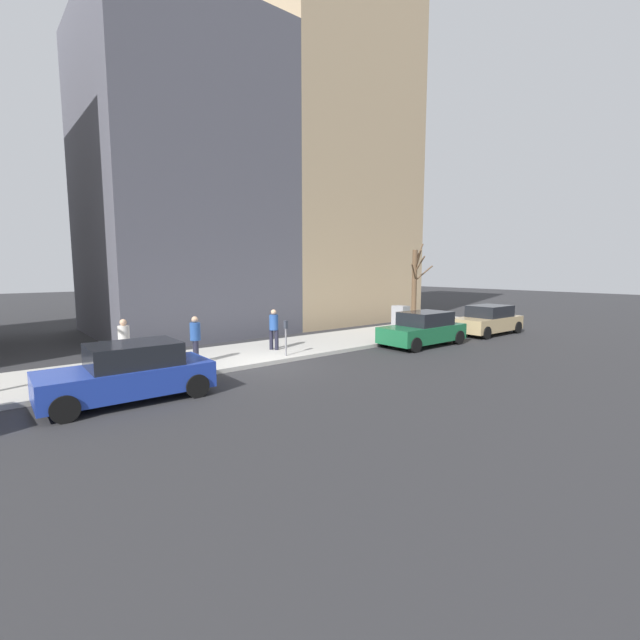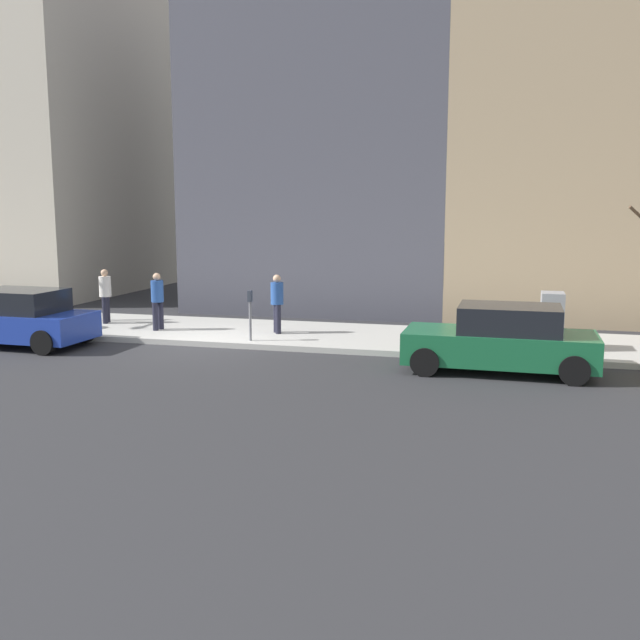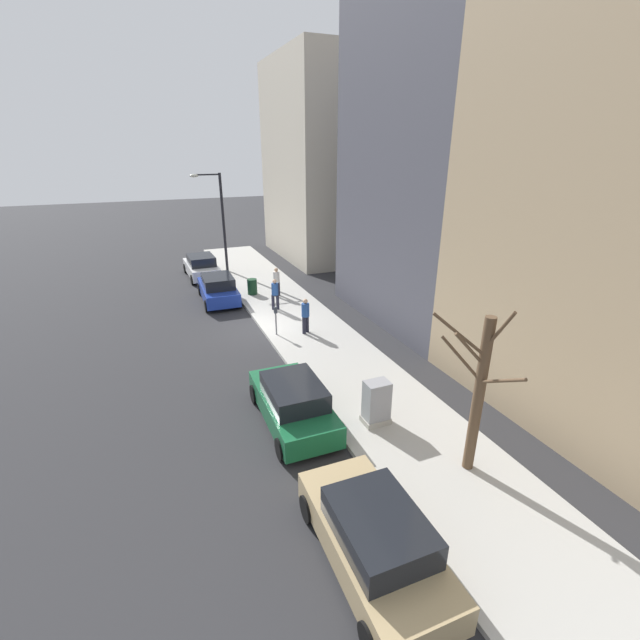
% 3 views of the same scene
% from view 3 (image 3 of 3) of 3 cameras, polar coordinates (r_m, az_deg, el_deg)
% --- Properties ---
extents(ground_plane, '(120.00, 120.00, 0.00)m').
position_cam_3_polar(ground_plane, '(20.87, -8.01, -1.18)').
color(ground_plane, '#2B2B2D').
extents(sidewalk, '(4.00, 36.00, 0.15)m').
position_cam_3_polar(sidewalk, '(21.38, -2.85, -0.20)').
color(sidewalk, '#B2AFA8').
rests_on(sidewalk, ground).
extents(parked_car_tan, '(1.97, 4.22, 1.52)m').
position_cam_3_polar(parked_car_tan, '(9.85, 7.24, -26.88)').
color(parked_car_tan, tan).
rests_on(parked_car_tan, ground).
extents(parked_car_green, '(1.97, 4.23, 1.52)m').
position_cam_3_polar(parked_car_green, '(13.64, -3.63, -10.91)').
color(parked_car_green, '#196038').
rests_on(parked_car_green, ground).
extents(parked_car_blue, '(2.01, 4.24, 1.52)m').
position_cam_3_polar(parked_car_blue, '(24.88, -13.42, 4.06)').
color(parked_car_blue, '#1E389E').
rests_on(parked_car_blue, ground).
extents(parked_car_white, '(2.04, 4.26, 1.52)m').
position_cam_3_polar(parked_car_white, '(29.97, -15.53, 6.88)').
color(parked_car_white, white).
rests_on(parked_car_white, ground).
extents(parking_meter, '(0.14, 0.10, 1.35)m').
position_cam_3_polar(parking_meter, '(19.47, -5.91, 0.30)').
color(parking_meter, slate).
rests_on(parking_meter, sidewalk).
extents(utility_box, '(0.83, 0.61, 1.43)m').
position_cam_3_polar(utility_box, '(13.49, 7.53, -10.92)').
color(utility_box, '#A8A399').
rests_on(utility_box, sidewalk).
extents(streetlamp, '(1.97, 0.32, 6.50)m').
position_cam_3_polar(streetlamp, '(29.97, -13.34, 13.51)').
color(streetlamp, black).
rests_on(streetlamp, sidewalk).
extents(bare_tree, '(1.20, 2.39, 4.71)m').
position_cam_3_polar(bare_tree, '(11.50, 20.35, -9.00)').
color(bare_tree, brown).
rests_on(bare_tree, sidewalk).
extents(trash_bin, '(0.56, 0.56, 0.90)m').
position_cam_3_polar(trash_bin, '(25.36, -9.02, 4.42)').
color(trash_bin, '#14381E').
rests_on(trash_bin, sidewalk).
extents(pedestrian_near_meter, '(0.37, 0.36, 1.66)m').
position_cam_3_polar(pedestrian_near_meter, '(19.53, -1.95, 0.82)').
color(pedestrian_near_meter, '#1E1E2D').
rests_on(pedestrian_near_meter, sidewalk).
extents(pedestrian_midblock, '(0.39, 0.36, 1.66)m').
position_cam_3_polar(pedestrian_midblock, '(22.57, -6.02, 3.66)').
color(pedestrian_midblock, '#1E1E2D').
rests_on(pedestrian_midblock, sidewalk).
extents(pedestrian_far_corner, '(0.39, 0.36, 1.66)m').
position_cam_3_polar(pedestrian_far_corner, '(24.73, -5.82, 5.31)').
color(pedestrian_far_corner, '#1E1E2D').
rests_on(pedestrian_far_corner, sidewalk).
extents(office_block_center, '(9.20, 9.20, 15.83)m').
position_cam_3_polar(office_block_center, '(22.75, 18.93, 20.34)').
color(office_block_center, '#4C4C56').
rests_on(office_block_center, ground).
extents(office_tower_right, '(10.27, 10.27, 14.24)m').
position_cam_3_polar(office_tower_right, '(35.31, 3.22, 20.30)').
color(office_tower_right, '#BCB29E').
rests_on(office_tower_right, ground).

